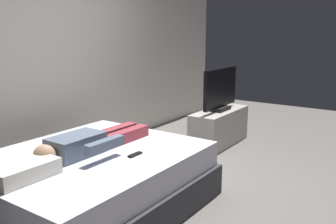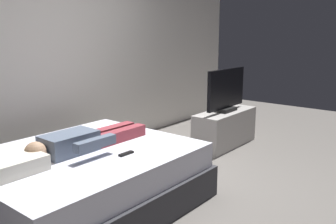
% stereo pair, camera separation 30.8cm
% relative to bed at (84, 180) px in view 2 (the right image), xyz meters
% --- Properties ---
extents(ground_plane, '(10.00, 10.00, 0.00)m').
position_rel_bed_xyz_m(ground_plane, '(0.81, -0.50, -0.26)').
color(ground_plane, slate).
extents(back_wall, '(6.40, 0.10, 2.80)m').
position_rel_bed_xyz_m(back_wall, '(1.21, 1.35, 1.14)').
color(back_wall, silver).
rests_on(back_wall, ground).
extents(bed, '(1.98, 1.63, 0.54)m').
position_rel_bed_xyz_m(bed, '(0.00, 0.00, 0.00)').
color(bed, '#333338').
rests_on(bed, ground).
extents(pillow, '(0.48, 0.34, 0.12)m').
position_rel_bed_xyz_m(pillow, '(-0.67, 0.00, 0.34)').
color(pillow, silver).
rests_on(pillow, bed).
extents(person, '(1.26, 0.46, 0.18)m').
position_rel_bed_xyz_m(person, '(0.03, 0.03, 0.36)').
color(person, slate).
rests_on(person, bed).
extents(remote, '(0.15, 0.04, 0.02)m').
position_rel_bed_xyz_m(remote, '(0.18, -0.37, 0.29)').
color(remote, black).
rests_on(remote, bed).
extents(tv_stand, '(1.10, 0.40, 0.50)m').
position_rel_bed_xyz_m(tv_stand, '(2.44, -0.05, -0.01)').
color(tv_stand, '#B7B2AD').
rests_on(tv_stand, ground).
extents(tv, '(0.88, 0.20, 0.59)m').
position_rel_bed_xyz_m(tv, '(2.44, -0.05, 0.52)').
color(tv, black).
rests_on(tv, tv_stand).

